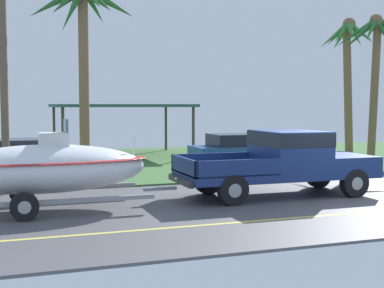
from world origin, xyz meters
TOP-DOWN VIEW (x-y plane):
  - ground at (0.00, 8.38)m, footprint 36.00×22.00m
  - pickup_truck_towing at (-0.86, 1.03)m, footprint 5.89×2.13m
  - boat_on_trailer at (-7.67, 1.03)m, footprint 6.23×2.42m
  - parked_sedan_near at (-8.37, 7.44)m, footprint 4.33×1.95m
  - parked_sedan_far at (0.99, 8.02)m, footprint 4.61×1.87m
  - carport_awning at (-3.10, 13.90)m, footprint 6.59×5.15m
  - palm_tree_near_right at (8.82, 11.89)m, footprint 3.09×3.36m
  - palm_tree_mid at (-5.88, 6.65)m, footprint 3.84×3.09m
  - palm_tree_far_left at (7.22, 7.71)m, footprint 3.21×3.26m
  - utility_pole at (-8.53, 5.16)m, footprint 0.24×1.80m

SIDE VIEW (x-z plane):
  - ground at x=0.00m, z-range -0.07..0.04m
  - parked_sedan_near at x=-8.37m, z-range -0.02..1.36m
  - parked_sedan_far at x=0.99m, z-range -0.02..1.36m
  - pickup_truck_towing at x=-0.86m, z-range 0.11..1.97m
  - boat_on_trailer at x=-7.67m, z-range -0.08..2.17m
  - carport_awning at x=-3.10m, z-range 1.19..3.82m
  - utility_pole at x=-8.53m, z-range 0.16..9.13m
  - palm_tree_far_left at x=7.22m, z-range 1.74..8.40m
  - palm_tree_near_right at x=8.82m, z-range 1.79..9.01m
  - palm_tree_mid at x=-5.88m, z-range 1.96..8.94m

